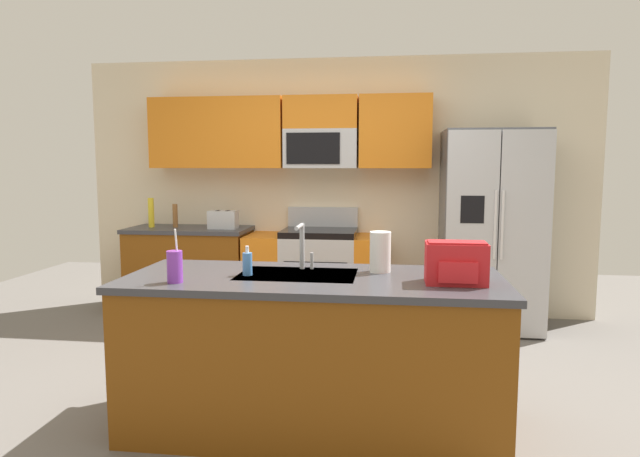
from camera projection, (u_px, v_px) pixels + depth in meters
The scene contains 14 objects.
ground_plane at pixel (302, 392), 3.73m from camera, with size 9.00×9.00×0.00m, color #66605B.
kitchen_wall_unit at pixel (321, 171), 5.63m from camera, with size 5.20×0.43×2.60m.
back_counter at pixel (190, 271), 5.63m from camera, with size 1.22×0.63×0.90m.
range_oven at pixel (316, 275), 5.47m from camera, with size 1.36×0.61×1.10m.
refrigerator at pixel (491, 230), 5.13m from camera, with size 0.90×0.76×1.85m.
island_counter at pixel (313, 352), 3.19m from camera, with size 2.15×0.87×0.90m.
toaster at pixel (223, 220), 5.47m from camera, with size 0.28×0.16×0.18m.
pepper_mill at pixel (175, 216), 5.59m from camera, with size 0.05×0.05×0.24m, color brown.
bottle_yellow at pixel (151, 213), 5.59m from camera, with size 0.06×0.06×0.30m, color yellow.
sink_faucet at pixel (302, 242), 3.32m from camera, with size 0.08×0.21×0.28m.
drink_cup_purple at pixel (175, 266), 2.96m from camera, with size 0.08×0.08×0.29m.
soap_dispenser at pixel (247, 263), 3.16m from camera, with size 0.06×0.06×0.17m.
paper_towel_roll at pixel (380, 252), 3.25m from camera, with size 0.12×0.12×0.24m, color white.
backpack at pixel (456, 262), 2.93m from camera, with size 0.32×0.22×0.23m.
Camera 1 is at (0.58, -3.53, 1.53)m, focal length 30.93 mm.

